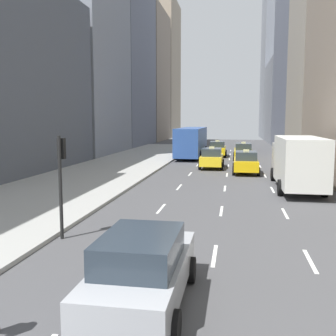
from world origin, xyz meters
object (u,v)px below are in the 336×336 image
(taxi_second, at_px, (217,149))
(taxi_fourth, at_px, (243,151))
(taxi_lead, at_px, (246,162))
(taxi_third, at_px, (212,158))
(box_truck, at_px, (297,161))
(traffic_light_pole, at_px, (61,170))
(city_bus, at_px, (192,141))
(sedan_black_near, at_px, (143,269))

(taxi_second, height_order, taxi_fourth, same)
(taxi_second, bearing_deg, taxi_lead, -78.56)
(taxi_third, height_order, taxi_fourth, same)
(taxi_lead, relative_size, box_truck, 0.52)
(traffic_light_pole, bearing_deg, city_bus, 87.89)
(taxi_lead, bearing_deg, taxi_third, 133.69)
(taxi_second, bearing_deg, city_bus, -158.33)
(taxi_third, bearing_deg, taxi_fourth, 70.12)
(taxi_third, height_order, sedan_black_near, taxi_third)
(city_bus, height_order, traffic_light_pole, traffic_light_pole)
(taxi_third, relative_size, sedan_black_near, 0.96)
(taxi_second, xyz_separation_m, traffic_light_pole, (-3.95, -32.01, 1.53))
(taxi_third, xyz_separation_m, sedan_black_near, (-0.00, -25.63, -0.01))
(taxi_second, distance_m, taxi_fourth, 4.22)
(taxi_second, bearing_deg, taxi_third, -90.00)
(taxi_second, bearing_deg, traffic_light_pole, -97.03)
(sedan_black_near, bearing_deg, taxi_third, 90.00)
(taxi_second, bearing_deg, sedan_black_near, -90.00)
(sedan_black_near, bearing_deg, box_truck, 70.69)
(sedan_black_near, bearing_deg, taxi_lead, 82.97)
(taxi_fourth, bearing_deg, taxi_lead, -90.00)
(taxi_lead, xyz_separation_m, taxi_second, (-2.80, 13.83, 0.00))
(taxi_third, relative_size, city_bus, 0.38)
(taxi_lead, height_order, taxi_third, same)
(taxi_lead, xyz_separation_m, traffic_light_pole, (-6.75, -18.18, 1.53))
(taxi_fourth, relative_size, box_truck, 0.52)
(taxi_fourth, bearing_deg, box_truck, -80.85)
(taxi_lead, relative_size, sedan_black_near, 0.96)
(taxi_lead, xyz_separation_m, city_bus, (-5.61, 12.71, 0.91))
(taxi_third, bearing_deg, city_bus, 106.04)
(taxi_lead, relative_size, taxi_second, 1.00)
(taxi_lead, xyz_separation_m, sedan_black_near, (-2.80, -22.70, -0.01))
(taxi_third, relative_size, taxi_fourth, 1.00)
(taxi_fourth, height_order, city_bus, city_bus)
(taxi_second, height_order, taxi_third, same)
(taxi_second, height_order, box_truck, box_truck)
(city_bus, bearing_deg, sedan_black_near, -85.46)
(taxi_third, distance_m, sedan_black_near, 25.63)
(taxi_second, xyz_separation_m, sedan_black_near, (-0.00, -36.53, -0.01))
(taxi_lead, height_order, box_truck, box_truck)
(box_truck, height_order, traffic_light_pole, traffic_light_pole)
(sedan_black_near, xyz_separation_m, box_truck, (5.60, 15.98, 0.84))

